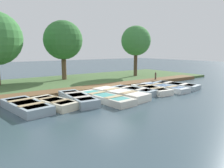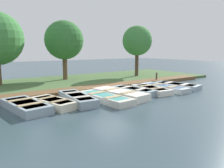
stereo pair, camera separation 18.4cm
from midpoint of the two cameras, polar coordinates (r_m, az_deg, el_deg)
ground_plane at (r=13.91m, az=0.72°, el=-2.17°), size 80.00×80.00×0.00m
shore_bank at (r=18.13m, az=-8.59°, el=0.67°), size 8.00×24.00×0.19m
dock_walkway at (r=14.96m, az=-2.23°, el=-0.87°), size 1.34×19.53×0.26m
rowboat_0 at (r=10.57m, az=-21.20°, el=-5.32°), size 3.19×1.65×0.40m
rowboat_1 at (r=10.79m, az=-14.56°, el=-4.75°), size 2.79×1.61×0.38m
rowboat_2 at (r=11.40m, az=-8.65°, el=-3.72°), size 3.29×1.24×0.42m
rowboat_3 at (r=11.55m, az=-1.48°, el=-3.61°), size 3.68×1.43×0.36m
rowboat_4 at (r=12.38m, az=2.49°, el=-2.60°), size 3.63×1.69×0.42m
rowboat_5 at (r=13.44m, az=6.06°, el=-1.80°), size 3.02×1.54×0.38m
rowboat_6 at (r=14.12m, az=10.56°, el=-1.42°), size 3.00×1.37×0.36m
rowboat_7 at (r=15.06m, az=13.94°, el=-0.92°), size 3.41×1.19×0.34m
rowboat_8 at (r=16.11m, az=16.83°, el=-0.41°), size 3.34×1.90×0.34m
mooring_post_far at (r=18.18m, az=11.83°, el=1.66°), size 0.13×0.13×0.85m
park_tree_left at (r=18.79m, az=-12.12°, el=11.07°), size 3.20×3.20×5.06m
park_tree_center at (r=20.99m, az=6.83°, el=11.09°), size 2.78×2.78×4.89m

